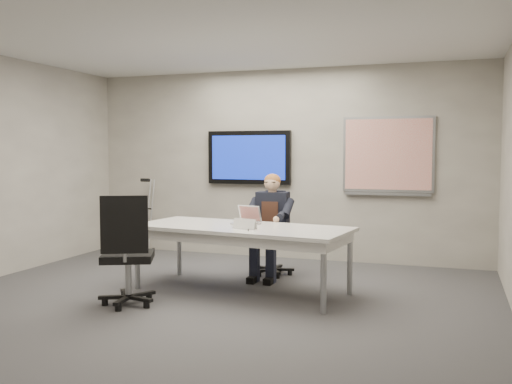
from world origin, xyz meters
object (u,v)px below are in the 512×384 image
(office_chair_far, at_px, (274,250))
(seated_person, at_px, (269,236))
(conference_table, at_px, (241,234))
(office_chair_near, at_px, (128,271))
(laptop, at_px, (248,219))

(office_chair_far, height_order, seated_person, seated_person)
(conference_table, xyz_separation_m, office_chair_near, (-0.89, -0.95, -0.30))
(conference_table, xyz_separation_m, office_chair_far, (0.06, 1.01, -0.35))
(office_chair_near, height_order, laptop, office_chair_near)
(office_chair_far, xyz_separation_m, office_chair_near, (-0.95, -1.96, 0.04))
(conference_table, height_order, office_chair_far, office_chair_far)
(office_chair_far, distance_m, office_chair_near, 2.18)
(office_chair_near, bearing_deg, laptop, -152.56)
(office_chair_far, bearing_deg, seated_person, -101.24)
(office_chair_near, distance_m, seated_person, 1.98)
(laptop, bearing_deg, seated_person, 97.08)
(conference_table, relative_size, seated_person, 1.94)
(office_chair_far, distance_m, laptop, 0.95)
(seated_person, bearing_deg, conference_table, -99.52)
(conference_table, distance_m, office_chair_near, 1.34)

